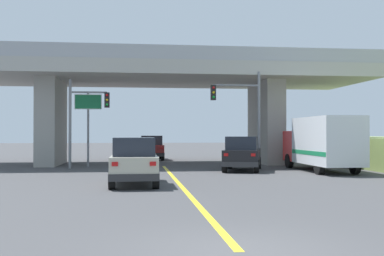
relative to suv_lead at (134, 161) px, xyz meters
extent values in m
plane|color=#424244|center=(1.95, 14.07, -1.01)|extent=(160.00, 160.00, 0.00)
cube|color=#A8A59E|center=(1.95, 14.07, 5.41)|extent=(29.43, 9.60, 0.91)
cube|color=#9A9891|center=(-5.79, 14.07, 1.97)|extent=(1.33, 5.76, 5.97)
cube|color=#9A9891|center=(9.69, 14.07, 1.97)|extent=(1.33, 5.76, 5.97)
cube|color=#9EA0A5|center=(1.95, 9.42, 6.32)|extent=(29.43, 0.20, 0.90)
cube|color=#9EA0A5|center=(1.95, 18.72, 6.32)|extent=(29.43, 0.20, 0.90)
cube|color=yellow|center=(1.95, -0.18, -1.01)|extent=(0.20, 23.32, 0.01)
cube|color=#B7B29E|center=(0.00, 0.11, -0.20)|extent=(1.92, 4.52, 0.90)
cube|color=#1E232D|center=(0.00, -0.22, 0.63)|extent=(1.69, 2.49, 0.76)
cube|color=#2D2D30|center=(0.00, -2.09, -0.51)|extent=(1.95, 0.20, 0.28)
cube|color=red|center=(-0.72, -2.16, 0.02)|extent=(0.24, 0.06, 0.16)
cube|color=red|center=(0.72, -2.16, 0.02)|extent=(0.24, 0.06, 0.16)
cylinder|color=black|center=(-0.86, 1.82, -0.65)|extent=(0.26, 0.72, 0.72)
cylinder|color=black|center=(0.86, 1.82, -0.65)|extent=(0.26, 0.72, 0.72)
cylinder|color=black|center=(-0.86, -1.59, -0.65)|extent=(0.26, 0.72, 0.72)
cylinder|color=black|center=(0.86, -1.59, -0.65)|extent=(0.26, 0.72, 0.72)
cube|color=black|center=(6.35, 7.11, -0.20)|extent=(3.14, 4.66, 0.90)
cube|color=#1E232D|center=(6.25, 6.80, 0.63)|extent=(2.35, 2.76, 0.76)
cube|color=#2D2D30|center=(5.73, 5.11, -0.51)|extent=(1.99, 0.78, 0.28)
cube|color=red|center=(5.01, 5.26, 0.02)|extent=(0.25, 0.13, 0.16)
cube|color=red|center=(6.42, 4.83, 0.02)|extent=(0.25, 0.13, 0.16)
cylinder|color=black|center=(5.96, 8.88, -0.65)|extent=(0.46, 0.76, 0.72)
cylinder|color=black|center=(7.66, 8.36, -0.65)|extent=(0.46, 0.76, 0.72)
cylinder|color=black|center=(5.03, 5.85, -0.65)|extent=(0.46, 0.76, 0.72)
cylinder|color=black|center=(6.73, 5.33, -0.65)|extent=(0.46, 0.76, 0.72)
cube|color=red|center=(10.80, 8.93, 0.39)|extent=(2.20, 2.00, 1.90)
cube|color=silver|center=(10.80, 5.27, 0.77)|extent=(2.31, 5.32, 2.68)
cube|color=#197F4C|center=(10.80, 5.27, 0.11)|extent=(2.33, 5.22, 0.24)
cylinder|color=black|center=(9.80, 8.93, -0.56)|extent=(0.30, 0.90, 0.90)
cylinder|color=black|center=(11.80, 8.93, -0.56)|extent=(0.30, 0.90, 0.90)
cylinder|color=black|center=(9.80, 3.94, -0.56)|extent=(0.30, 0.90, 0.90)
cylinder|color=black|center=(11.80, 3.94, -0.56)|extent=(0.30, 0.90, 0.90)
cube|color=maroon|center=(1.40, 19.71, -0.20)|extent=(1.95, 4.29, 0.90)
cube|color=#1E232D|center=(1.40, 19.39, 0.63)|extent=(1.71, 2.36, 0.76)
cube|color=#2D2D30|center=(1.40, 17.61, -0.51)|extent=(1.99, 0.20, 0.28)
cube|color=red|center=(0.67, 17.54, 0.02)|extent=(0.24, 0.06, 0.16)
cube|color=red|center=(2.13, 17.54, 0.02)|extent=(0.24, 0.06, 0.16)
cylinder|color=black|center=(0.53, 21.31, -0.65)|extent=(0.26, 0.72, 0.72)
cylinder|color=black|center=(2.27, 21.31, -0.65)|extent=(0.26, 0.72, 0.72)
cylinder|color=black|center=(0.53, 18.11, -0.65)|extent=(0.26, 0.72, 0.72)
cylinder|color=black|center=(2.27, 18.11, -0.65)|extent=(0.26, 0.72, 0.72)
cylinder|color=slate|center=(7.92, 9.28, 2.07)|extent=(0.18, 0.18, 6.16)
cylinder|color=slate|center=(6.44, 9.28, 4.25)|extent=(2.96, 0.12, 0.12)
cube|color=black|center=(4.96, 9.28, 3.77)|extent=(0.32, 0.26, 0.96)
sphere|color=red|center=(4.96, 9.13, 4.07)|extent=(0.16, 0.16, 0.16)
sphere|color=gold|center=(4.96, 9.13, 3.77)|extent=(0.16, 0.16, 0.16)
sphere|color=green|center=(4.96, 9.13, 3.47)|extent=(0.16, 0.16, 0.16)
cylinder|color=slate|center=(-4.02, 10.17, 1.80)|extent=(0.18, 0.18, 5.63)
cylinder|color=slate|center=(-2.88, 10.17, 3.79)|extent=(2.29, 0.12, 0.12)
cube|color=black|center=(-1.73, 10.17, 3.31)|extent=(0.32, 0.26, 0.96)
sphere|color=red|center=(-1.73, 10.02, 3.61)|extent=(0.16, 0.16, 0.16)
sphere|color=gold|center=(-1.73, 10.02, 3.31)|extent=(0.16, 0.16, 0.16)
sphere|color=green|center=(-1.73, 10.02, 3.01)|extent=(0.16, 0.16, 0.16)
cylinder|color=slate|center=(-3.04, 11.61, 1.46)|extent=(0.14, 0.14, 4.95)
cube|color=#197242|center=(-3.04, 11.55, 3.28)|extent=(1.69, 0.08, 0.91)
cube|color=white|center=(-3.04, 11.55, 3.28)|extent=(1.77, 0.04, 0.99)
camera|label=1|loc=(0.03, -20.46, 1.17)|focal=44.59mm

